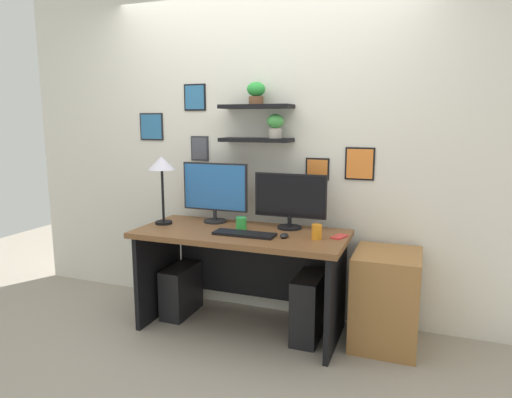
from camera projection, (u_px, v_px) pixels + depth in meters
The scene contains 14 objects.
ground_plane at pixel (241, 328), 3.38m from camera, with size 8.00×8.00×0.00m, color gray.
back_wall_assembly at pixel (261, 144), 3.55m from camera, with size 4.40×0.24×2.70m.
desk at pixel (244, 258), 3.34m from camera, with size 1.53×0.68×0.75m.
monitor_left at pixel (215, 190), 3.52m from camera, with size 0.54×0.18×0.47m.
monitor_right at pixel (290, 199), 3.31m from camera, with size 0.54×0.18×0.41m.
keyboard at pixel (244, 234), 3.14m from camera, with size 0.44×0.14×0.02m, color black.
computer_mouse at pixel (284, 235), 3.08m from camera, with size 0.06×0.09×0.03m, color black.
desk_lamp at pixel (162, 169), 3.42m from camera, with size 0.21×0.21×0.52m.
cell_phone at pixel (340, 237), 3.09m from camera, with size 0.07×0.14×0.01m, color red.
coffee_mug at pixel (241, 223), 3.31m from camera, with size 0.08×0.08×0.09m, color green.
pen_cup at pixel (317, 232), 3.04m from camera, with size 0.07×0.07×0.10m, color orange.
drawer_cabinet at pixel (386, 299), 3.10m from camera, with size 0.44×0.50×0.66m, color #9E6B38.
computer_tower_left at pixel (181, 290), 3.61m from camera, with size 0.18×0.40×0.39m, color black.
computer_tower_right at pixel (309, 307), 3.20m from camera, with size 0.18×0.40×0.47m, color black.
Camera 1 is at (1.21, -2.93, 1.54)m, focal length 31.56 mm.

